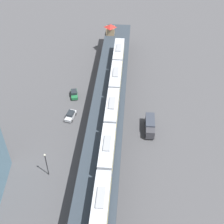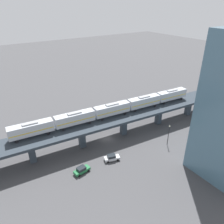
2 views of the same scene
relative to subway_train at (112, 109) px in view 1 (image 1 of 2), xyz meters
The scene contains 8 objects.
ground_plane 10.20m from the subway_train, 69.12° to the right, with size 400.00×400.00×0.00m, color #424244.
elevated_viaduct 4.84m from the subway_train, 70.40° to the right, with size 17.07×92.38×7.16m.
subway_train is the anchor object (origin of this frame).
signal_hut 41.72m from the subway_train, 90.20° to the right, with size 3.51×3.51×3.40m.
street_car_silver 16.04m from the subway_train, 34.28° to the right, with size 3.00×4.73×1.89m.
street_car_green 21.99m from the subway_train, 57.51° to the right, with size 2.39×4.60×1.89m.
delivery_truck 12.86m from the subway_train, 166.44° to the right, with size 2.93×7.38×3.20m.
street_lamp 19.31m from the subway_train, 37.93° to the left, with size 0.44×0.44×6.94m.
Camera 1 is at (-0.18, 58.09, 57.63)m, focal length 50.00 mm.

